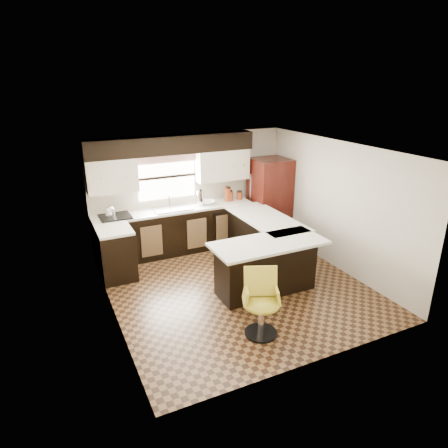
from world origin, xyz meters
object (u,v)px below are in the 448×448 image
refrigerator (269,200)px  bar_chair (262,305)px  peninsula_long (263,242)px  peninsula_return (266,267)px

refrigerator → bar_chair: bearing=-122.9°
peninsula_long → peninsula_return: (-0.53, -0.97, 0.00)m
refrigerator → peninsula_long: bearing=-125.9°
bar_chair → refrigerator: bearing=79.9°
peninsula_long → refrigerator: bearing=54.1°
peninsula_return → bar_chair: bar_chair is taller
refrigerator → bar_chair: refrigerator is taller
peninsula_return → bar_chair: size_ratio=1.71×
peninsula_return → peninsula_long: bearing=61.7°
bar_chair → peninsula_return: bearing=79.1°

